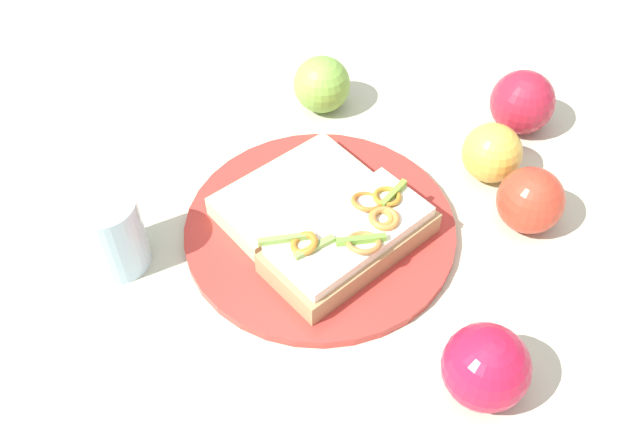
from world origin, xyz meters
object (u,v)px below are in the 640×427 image
at_px(plate, 320,228).
at_px(bread_slice_side, 292,194).
at_px(apple_0, 522,102).
at_px(apple_3, 530,200).
at_px(sandwich, 351,238).
at_px(apple_1, 492,153).
at_px(apple_2, 486,367).
at_px(drinking_glass, 112,233).
at_px(apple_4, 322,84).

relative_size(plate, bread_slice_side, 1.77).
bearing_deg(apple_0, apple_3, -155.29).
height_order(sandwich, apple_1, apple_1).
bearing_deg(sandwich, bread_slice_side, -89.68).
xyz_separation_m(plate, bread_slice_side, (0.01, 0.05, 0.02)).
height_order(apple_2, apple_3, apple_2).
bearing_deg(drinking_glass, apple_3, -50.93).
relative_size(plate, drinking_glass, 3.30).
bearing_deg(drinking_glass, apple_1, -40.36).
relative_size(apple_2, apple_4, 1.11).
bearing_deg(plate, drinking_glass, 132.82).
xyz_separation_m(sandwich, apple_3, (0.15, -0.14, 0.01)).
bearing_deg(apple_1, plate, 146.42).
distance_m(bread_slice_side, apple_4, 0.19).
bearing_deg(apple_3, apple_2, -169.29).
bearing_deg(apple_2, apple_4, 51.91).
bearing_deg(apple_1, apple_3, -126.92).
height_order(plate, apple_3, apple_3).
distance_m(apple_0, apple_2, 0.39).
height_order(apple_4, drinking_glass, drinking_glass).
relative_size(sandwich, apple_1, 2.89).
bearing_deg(plate, bread_slice_side, 73.64).
distance_m(bread_slice_side, apple_0, 0.32).
xyz_separation_m(apple_0, apple_2, (-0.37, -0.11, 0.00)).
bearing_deg(apple_1, apple_2, -158.16).
distance_m(sandwich, drinking_glass, 0.25).
relative_size(bread_slice_side, apple_1, 2.42).
distance_m(plate, apple_0, 0.32).
relative_size(apple_4, drinking_glass, 0.80).
bearing_deg(apple_0, apple_4, 113.15).
bearing_deg(drinking_glass, apple_4, -8.22).
height_order(plate, drinking_glass, drinking_glass).
relative_size(plate, apple_3, 4.05).
bearing_deg(apple_4, bread_slice_side, -158.66).
height_order(bread_slice_side, drinking_glass, drinking_glass).
distance_m(apple_1, apple_4, 0.24).
distance_m(apple_0, apple_3, 0.17).
xyz_separation_m(apple_1, apple_3, (-0.05, -0.07, 0.00)).
bearing_deg(apple_1, drinking_glass, 139.64).
distance_m(apple_0, apple_4, 0.26).
relative_size(plate, apple_4, 4.12).
height_order(plate, sandwich, sandwich).
distance_m(apple_0, drinking_glass, 0.53).
distance_m(apple_1, drinking_glass, 0.45).
distance_m(apple_4, drinking_glass, 0.34).
xyz_separation_m(plate, apple_1, (0.19, -0.12, 0.03)).
xyz_separation_m(apple_0, apple_4, (-0.10, 0.24, -0.00)).
relative_size(apple_2, drinking_glass, 0.89).
relative_size(apple_1, apple_2, 0.87).
xyz_separation_m(plate, sandwich, (-0.01, -0.05, 0.03)).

